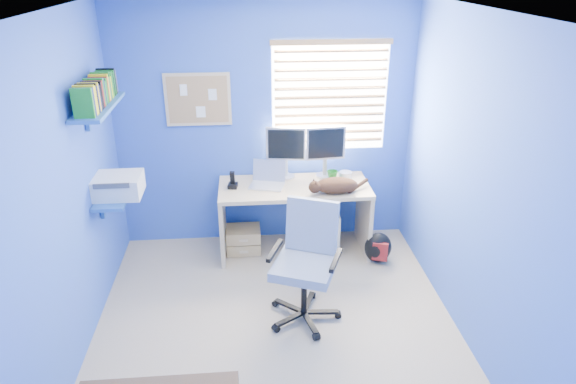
{
  "coord_description": "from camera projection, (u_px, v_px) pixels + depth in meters",
  "views": [
    {
      "loc": [
        -0.21,
        -3.4,
        2.8
      ],
      "look_at": [
        0.15,
        0.65,
        0.95
      ],
      "focal_mm": 32.0,
      "sensor_mm": 36.0,
      "label": 1
    }
  ],
  "objects": [
    {
      "name": "phone",
      "position": [
        233.0,
        180.0,
        5.04
      ],
      "size": [
        0.11,
        0.12,
        0.17
      ],
      "primitive_type": "cube",
      "rotation": [
        0.0,
        0.0,
        -0.15
      ],
      "color": "black",
      "rests_on": "desk"
    },
    {
      "name": "office_chair",
      "position": [
        306.0,
        277.0,
        4.28
      ],
      "size": [
        0.76,
        0.76,
        1.01
      ],
      "color": "black",
      "rests_on": "floor"
    },
    {
      "name": "drawer_boxes",
      "position": [
        244.0,
        239.0,
        5.35
      ],
      "size": [
        0.35,
        0.28,
        0.27
      ],
      "primitive_type": "cube",
      "color": "tan",
      "rests_on": "floor"
    },
    {
      "name": "floor",
      "position": [
        277.0,
        329.0,
        4.26
      ],
      "size": [
        3.0,
        3.2,
        0.0
      ],
      "primitive_type": "cube",
      "color": "tan",
      "rests_on": "ground"
    },
    {
      "name": "wall_back",
      "position": [
        265.0,
        127.0,
        5.19
      ],
      "size": [
        3.0,
        0.01,
        2.5
      ],
      "primitive_type": "cube",
      "color": "blue",
      "rests_on": "ground"
    },
    {
      "name": "ceiling",
      "position": [
        273.0,
        11.0,
        3.22
      ],
      "size": [
        3.0,
        3.2,
        0.0
      ],
      "primitive_type": "cube",
      "color": "white",
      "rests_on": "wall_back"
    },
    {
      "name": "tower_pc",
      "position": [
        327.0,
        229.0,
        5.37
      ],
      "size": [
        0.19,
        0.44,
        0.45
      ],
      "primitive_type": "cube",
      "rotation": [
        0.0,
        0.0,
        0.0
      ],
      "color": "beige",
      "rests_on": "floor"
    },
    {
      "name": "window_blinds",
      "position": [
        330.0,
        97.0,
        5.09
      ],
      "size": [
        1.15,
        0.05,
        1.1
      ],
      "color": "white",
      "rests_on": "ground"
    },
    {
      "name": "wall_shelves",
      "position": [
        106.0,
        140.0,
        4.23
      ],
      "size": [
        0.42,
        0.9,
        1.05
      ],
      "color": "#2657A4",
      "rests_on": "ground"
    },
    {
      "name": "monitor_left",
      "position": [
        286.0,
        153.0,
        5.19
      ],
      "size": [
        0.41,
        0.18,
        0.54
      ],
      "primitive_type": "cube",
      "rotation": [
        0.0,
        0.0,
        -0.15
      ],
      "color": "silver",
      "rests_on": "desk"
    },
    {
      "name": "wall_right",
      "position": [
        474.0,
        185.0,
        3.86
      ],
      "size": [
        0.01,
        3.2,
        2.5
      ],
      "primitive_type": "cube",
      "color": "blue",
      "rests_on": "ground"
    },
    {
      "name": "desk",
      "position": [
        294.0,
        219.0,
        5.26
      ],
      "size": [
        1.5,
        0.65,
        0.74
      ],
      "primitive_type": "cube",
      "color": "tan",
      "rests_on": "floor"
    },
    {
      "name": "monitor_right",
      "position": [
        325.0,
        152.0,
        5.21
      ],
      "size": [
        0.41,
        0.15,
        0.54
      ],
      "primitive_type": "cube",
      "rotation": [
        0.0,
        0.0,
        0.08
      ],
      "color": "silver",
      "rests_on": "desk"
    },
    {
      "name": "cat",
      "position": [
        336.0,
        185.0,
        4.93
      ],
      "size": [
        0.46,
        0.31,
        0.15
      ],
      "primitive_type": "ellipsoid",
      "rotation": [
        0.0,
        0.0,
        0.22
      ],
      "color": "black",
      "rests_on": "desk"
    },
    {
      "name": "corkboard",
      "position": [
        198.0,
        100.0,
        5.0
      ],
      "size": [
        0.64,
        0.02,
        0.52
      ],
      "color": "tan",
      "rests_on": "ground"
    },
    {
      "name": "wall_front",
      "position": [
        299.0,
        340.0,
        2.29
      ],
      "size": [
        3.0,
        0.01,
        2.5
      ],
      "primitive_type": "cube",
      "color": "blue",
      "rests_on": "ground"
    },
    {
      "name": "yellow_book",
      "position": [
        316.0,
        248.0,
        5.22
      ],
      "size": [
        0.03,
        0.17,
        0.24
      ],
      "primitive_type": "cube",
      "color": "yellow",
      "rests_on": "floor"
    },
    {
      "name": "wall_left",
      "position": [
        64.0,
        200.0,
        3.62
      ],
      "size": [
        0.01,
        3.2,
        2.5
      ],
      "primitive_type": "cube",
      "color": "blue",
      "rests_on": "ground"
    },
    {
      "name": "laptop",
      "position": [
        267.0,
        176.0,
        5.05
      ],
      "size": [
        0.39,
        0.34,
        0.22
      ],
      "primitive_type": "cube",
      "rotation": [
        0.0,
        0.0,
        -0.26
      ],
      "color": "silver",
      "rests_on": "desk"
    },
    {
      "name": "mug",
      "position": [
        332.0,
        176.0,
        5.22
      ],
      "size": [
        0.1,
        0.09,
        0.1
      ],
      "primitive_type": "imported",
      "color": "#16751D",
      "rests_on": "desk"
    },
    {
      "name": "cd_spindle",
      "position": [
        346.0,
        175.0,
        5.27
      ],
      "size": [
        0.13,
        0.13,
        0.07
      ],
      "primitive_type": "cylinder",
      "color": "silver",
      "rests_on": "desk"
    },
    {
      "name": "backpack",
      "position": [
        378.0,
        247.0,
        5.15
      ],
      "size": [
        0.33,
        0.29,
        0.32
      ],
      "primitive_type": "ellipsoid",
      "rotation": [
        0.0,
        0.0,
        -0.35
      ],
      "color": "black",
      "rests_on": "floor"
    }
  ]
}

